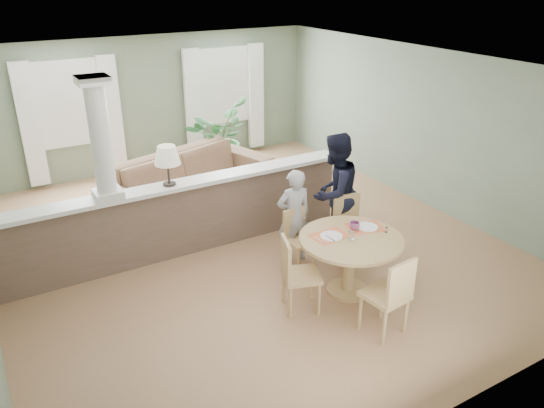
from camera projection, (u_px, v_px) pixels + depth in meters
ground at (244, 243)px, 8.19m from camera, size 8.00×8.00×0.00m
room_shell at (221, 119)px, 7.93m from camera, size 7.02×8.02×2.71m
pony_wall at (176, 210)px, 7.60m from camera, size 5.32×0.38×2.70m
sofa at (190, 180)px, 9.35m from camera, size 3.35×2.08×0.91m
houseplant at (217, 137)px, 10.68m from camera, size 1.78×1.80×1.51m
dining_table at (350, 249)px, 6.71m from camera, size 1.31×1.31×0.90m
chair_far_boy at (298, 236)px, 7.40m from camera, size 0.40×0.40×0.84m
chair_far_man at (349, 225)px, 7.57m from camera, size 0.50×0.50×0.95m
chair_near at (391, 293)px, 5.93m from camera, size 0.50×0.50×1.00m
chair_side at (295, 272)px, 6.39m from camera, size 0.56×0.56×0.97m
child_person at (294, 216)px, 7.44m from camera, size 0.55×0.41×1.39m
man_person at (334, 193)px, 7.71m from camera, size 1.04×0.92×1.79m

